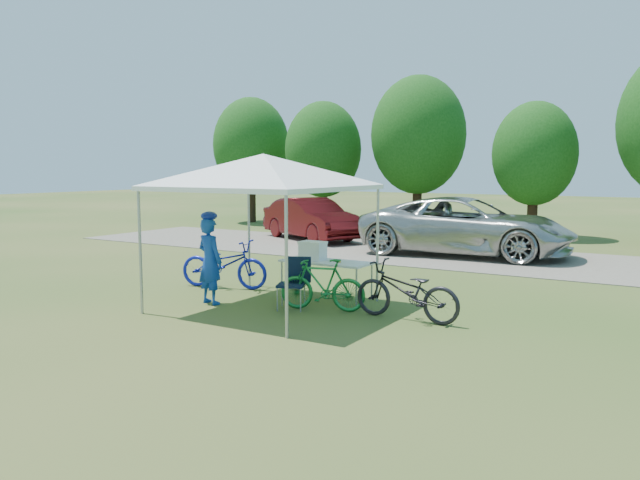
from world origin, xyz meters
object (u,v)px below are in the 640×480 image
object	(u,v)px
cooler	(313,250)
bike_blue	(224,264)
sedan	(311,219)
minivan	(466,226)
cyclist	(210,261)
bike_dark	(406,291)
folding_table	(326,263)
folding_chair	(294,278)
bike_green	(322,285)

from	to	relation	value
cooler	bike_blue	bearing A→B (deg)	-172.74
sedan	bike_blue	bearing A→B (deg)	-133.93
sedan	minivan	bearing A→B (deg)	-73.85
cyclist	bike_dark	distance (m)	3.66
bike_blue	sedan	world-z (taller)	sedan
bike_blue	cyclist	bearing A→B (deg)	-163.36
folding_table	minivan	bearing A→B (deg)	86.41
folding_table	folding_chair	xyz separation A→B (m)	(-0.03, -1.06, -0.13)
cooler	bike_dark	xyz separation A→B (m)	(2.34, -0.87, -0.41)
cyclist	bike_dark	xyz separation A→B (m)	(3.58, 0.69, -0.31)
cyclist	bike_blue	distance (m)	1.54
folding_table	bike_green	xyz separation A→B (m)	(0.50, -0.97, -0.21)
folding_table	bike_dark	xyz separation A→B (m)	(2.03, -0.87, -0.19)
folding_chair	sedan	world-z (taller)	sedan
folding_table	bike_dark	size ratio (longest dim) A/B	0.94
bike_green	minivan	bearing A→B (deg)	165.32
cooler	minivan	xyz separation A→B (m)	(0.75, 7.05, -0.05)
folding_table	bike_blue	xyz separation A→B (m)	(-2.31, -0.26, -0.17)
cooler	sedan	size ratio (longest dim) A/B	0.11
bike_dark	minivan	xyz separation A→B (m)	(-1.59, 7.92, 0.36)
bike_blue	bike_green	distance (m)	2.90
folding_chair	sedan	xyz separation A→B (m)	(-5.35, 9.11, 0.20)
bike_blue	sedan	bearing A→B (deg)	6.50
bike_dark	minivan	size ratio (longest dim) A/B	0.31
cyclist	bike_blue	size ratio (longest dim) A/B	0.83
folding_table	cyclist	size ratio (longest dim) A/B	1.10
folding_chair	cooler	bearing A→B (deg)	81.70
folding_chair	bike_blue	distance (m)	2.42
bike_dark	sedan	xyz separation A→B (m)	(-7.40, 8.92, 0.25)
bike_green	minivan	xyz separation A→B (m)	(-0.06, 8.03, 0.38)
folding_chair	bike_green	distance (m)	0.54
cooler	bike_blue	distance (m)	2.06
bike_blue	bike_green	size ratio (longest dim) A/B	1.25
folding_table	folding_chair	world-z (taller)	folding_chair
folding_chair	bike_green	world-z (taller)	bike_green
folding_table	sedan	bearing A→B (deg)	123.72
bike_green	cyclist	bearing A→B (deg)	-88.96
folding_table	folding_chair	bearing A→B (deg)	-91.38
minivan	folding_table	bearing A→B (deg)	172.67
bike_blue	bike_dark	xyz separation A→B (m)	(4.34, -0.61, -0.02)
folding_table	minivan	xyz separation A→B (m)	(0.44, 7.05, 0.17)
folding_chair	cyclist	world-z (taller)	cyclist
folding_chair	minivan	xyz separation A→B (m)	(0.47, 8.12, 0.30)
cooler	bike_blue	world-z (taller)	cooler
folding_chair	cyclist	bearing A→B (deg)	175.31
cyclist	cooler	bearing A→B (deg)	-117.28
folding_chair	bike_dark	bearing A→B (deg)	-17.68
bike_blue	bike_dark	world-z (taller)	bike_blue
cyclist	folding_chair	bearing A→B (deg)	-150.57
cyclist	minivan	xyz separation A→B (m)	(1.99, 8.62, 0.05)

